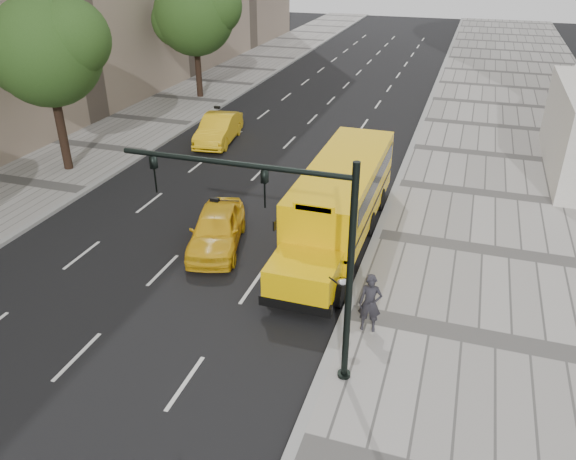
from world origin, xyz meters
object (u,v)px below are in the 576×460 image
(tree_c, at_px, (196,14))
(pedestrian, at_px, (370,303))
(tree_b, at_px, (48,51))
(school_bus, at_px, (341,195))
(taxi_near, at_px, (217,229))
(traffic_signal, at_px, (296,243))
(taxi_far, at_px, (218,129))

(tree_c, distance_m, pedestrian, 29.81)
(tree_b, height_order, school_bus, tree_b)
(taxi_near, xyz_separation_m, traffic_signal, (5.01, -5.76, 3.31))
(taxi_near, xyz_separation_m, taxi_far, (-5.14, 11.50, 0.03))
(school_bus, xyz_separation_m, taxi_near, (-4.32, -2.53, -0.98))
(school_bus, relative_size, taxi_far, 2.34)
(school_bus, height_order, taxi_far, school_bus)
(taxi_far, relative_size, pedestrian, 2.58)
(tree_b, relative_size, pedestrian, 4.51)
(tree_b, distance_m, taxi_near, 12.82)
(school_bus, bearing_deg, tree_c, 129.89)
(tree_c, height_order, traffic_signal, tree_c)
(taxi_near, bearing_deg, tree_c, 102.42)
(school_bus, height_order, traffic_signal, traffic_signal)
(tree_c, bearing_deg, taxi_near, -62.54)
(tree_b, distance_m, tree_c, 15.41)
(tree_c, xyz_separation_m, taxi_near, (10.57, -20.35, -5.18))
(pedestrian, relative_size, traffic_signal, 0.30)
(taxi_far, bearing_deg, traffic_signal, -67.63)
(tree_b, bearing_deg, traffic_signal, -34.44)
(tree_b, distance_m, taxi_far, 10.01)
(tree_c, bearing_deg, taxi_far, -58.42)
(traffic_signal, bearing_deg, tree_c, 120.84)
(school_bus, xyz_separation_m, pedestrian, (2.33, -6.02, -0.66))
(school_bus, relative_size, pedestrian, 6.05)
(taxi_far, bearing_deg, school_bus, -51.59)
(pedestrian, xyz_separation_m, traffic_signal, (-1.64, -2.26, 2.99))
(tree_c, distance_m, taxi_near, 23.51)
(taxi_far, distance_m, traffic_signal, 20.28)
(taxi_far, bearing_deg, tree_c, 113.48)
(taxi_far, height_order, pedestrian, pedestrian)
(traffic_signal, bearing_deg, pedestrian, 53.96)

